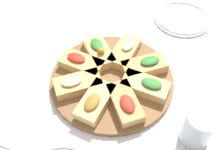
# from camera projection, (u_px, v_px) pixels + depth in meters

# --- Properties ---
(ground_plane) EXTENTS (3.00, 3.00, 0.00)m
(ground_plane) POSITION_uv_depth(u_px,v_px,m) (112.00, 81.00, 0.86)
(ground_plane) COLOR white
(serving_board) EXTENTS (0.40, 0.40, 0.02)m
(serving_board) POSITION_uv_depth(u_px,v_px,m) (112.00, 80.00, 0.85)
(serving_board) COLOR brown
(serving_board) RESTS_ON ground_plane
(focaccia_slice_0) EXTENTS (0.08, 0.15, 0.04)m
(focaccia_slice_0) POSITION_uv_depth(u_px,v_px,m) (81.00, 63.00, 0.86)
(focaccia_slice_0) COLOR tan
(focaccia_slice_0) RESTS_ON serving_board
(focaccia_slice_1) EXTENTS (0.15, 0.15, 0.04)m
(focaccia_slice_1) POSITION_uv_depth(u_px,v_px,m) (77.00, 84.00, 0.81)
(focaccia_slice_1) COLOR tan
(focaccia_slice_1) RESTS_ON serving_board
(focaccia_slice_2) EXTENTS (0.15, 0.08, 0.04)m
(focaccia_slice_2) POSITION_uv_depth(u_px,v_px,m) (95.00, 101.00, 0.77)
(focaccia_slice_2) COLOR #DBB775
(focaccia_slice_2) RESTS_ON serving_board
(focaccia_slice_3) EXTENTS (0.15, 0.15, 0.04)m
(focaccia_slice_3) POSITION_uv_depth(u_px,v_px,m) (125.00, 103.00, 0.76)
(focaccia_slice_3) COLOR tan
(focaccia_slice_3) RESTS_ON serving_board
(focaccia_slice_4) EXTENTS (0.07, 0.14, 0.04)m
(focaccia_slice_4) POSITION_uv_depth(u_px,v_px,m) (146.00, 86.00, 0.80)
(focaccia_slice_4) COLOR #DBB775
(focaccia_slice_4) RESTS_ON serving_board
(focaccia_slice_5) EXTENTS (0.15, 0.15, 0.04)m
(focaccia_slice_5) POSITION_uv_depth(u_px,v_px,m) (145.00, 66.00, 0.85)
(focaccia_slice_5) COLOR tan
(focaccia_slice_5) RESTS_ON serving_board
(focaccia_slice_6) EXTENTS (0.15, 0.08, 0.04)m
(focaccia_slice_6) POSITION_uv_depth(u_px,v_px,m) (126.00, 52.00, 0.90)
(focaccia_slice_6) COLOR tan
(focaccia_slice_6) RESTS_ON serving_board
(focaccia_slice_7) EXTENTS (0.15, 0.15, 0.05)m
(focaccia_slice_7) POSITION_uv_depth(u_px,v_px,m) (99.00, 51.00, 0.89)
(focaccia_slice_7) COLOR #DBB775
(focaccia_slice_7) RESTS_ON serving_board
(plate_left) EXTENTS (0.22, 0.22, 0.02)m
(plate_left) POSITION_uv_depth(u_px,v_px,m) (182.00, 18.00, 1.05)
(plate_left) COLOR white
(plate_left) RESTS_ON ground_plane
(water_glass) EXTENTS (0.08, 0.08, 0.11)m
(water_glass) POSITION_uv_depth(u_px,v_px,m) (198.00, 128.00, 0.69)
(water_glass) COLOR silver
(water_glass) RESTS_ON ground_plane
(napkin_stack) EXTENTS (0.11, 0.10, 0.01)m
(napkin_stack) POSITION_uv_depth(u_px,v_px,m) (17.00, 131.00, 0.74)
(napkin_stack) COLOR white
(napkin_stack) RESTS_ON ground_plane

